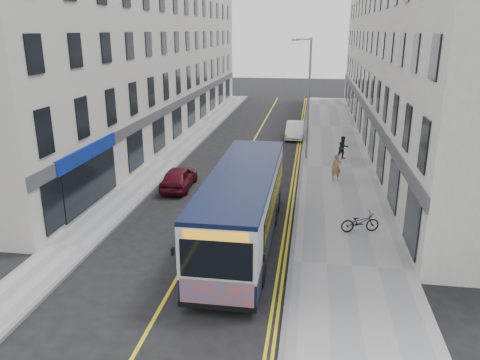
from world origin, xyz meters
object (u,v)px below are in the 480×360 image
(streetlamp, at_px, (308,95))
(city_bus, at_px, (243,205))
(car_white, at_px, (295,130))
(pedestrian_far, at_px, (343,148))
(pedestrian_near, at_px, (336,167))
(bicycle, at_px, (360,222))
(car_maroon, at_px, (179,177))

(streetlamp, distance_m, city_bus, 14.15)
(streetlamp, relative_size, car_white, 2.01)
(streetlamp, height_order, pedestrian_far, streetlamp)
(pedestrian_near, distance_m, pedestrian_far, 4.94)
(bicycle, xyz_separation_m, car_white, (-3.59, 18.65, 0.09))
(car_maroon, bearing_deg, streetlamp, -134.48)
(bicycle, distance_m, pedestrian_near, 7.24)
(city_bus, xyz_separation_m, bicycle, (4.87, 1.68, -1.15))
(pedestrian_near, bearing_deg, car_white, 95.67)
(pedestrian_far, bearing_deg, bicycle, -113.11)
(city_bus, bearing_deg, streetlamp, 80.65)
(city_bus, bearing_deg, pedestrian_far, 70.87)
(city_bus, xyz_separation_m, pedestrian_near, (4.13, 8.88, -0.81))
(pedestrian_far, bearing_deg, car_maroon, -165.54)
(car_maroon, bearing_deg, car_white, -114.12)
(pedestrian_far, bearing_deg, pedestrian_near, -121.09)
(pedestrian_far, height_order, car_white, pedestrian_far)
(bicycle, height_order, pedestrian_near, pedestrian_near)
(bicycle, bearing_deg, car_maroon, 47.72)
(pedestrian_far, relative_size, car_white, 0.39)
(streetlamp, xyz_separation_m, city_bus, (-2.26, -13.72, -2.67))
(pedestrian_far, distance_m, car_white, 7.43)
(bicycle, relative_size, car_maroon, 0.45)
(streetlamp, xyz_separation_m, pedestrian_far, (2.52, 0.06, -3.48))
(city_bus, height_order, car_white, city_bus)
(pedestrian_near, distance_m, car_white, 11.80)
(car_white, bearing_deg, streetlamp, -80.81)
(pedestrian_near, relative_size, car_maroon, 0.42)
(city_bus, relative_size, car_maroon, 2.91)
(streetlamp, distance_m, pedestrian_near, 6.25)
(streetlamp, height_order, car_white, streetlamp)
(pedestrian_near, bearing_deg, bicycle, -92.38)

